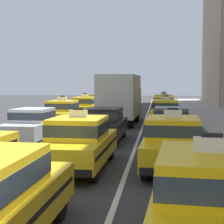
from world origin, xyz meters
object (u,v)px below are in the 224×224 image
object	(u,v)px
taxi_left_sixth	(99,103)
sedan_right_third	(171,122)
taxi_left_fifth	(85,107)
taxi_center_second	(79,142)
taxi_right_nearest	(210,200)
taxi_right_fifth	(164,106)
taxi_right_second	(172,142)
taxi_left_fourth	(63,113)
box_truck_center_fourth	(121,98)
sedan_left_third	(33,124)
sedan_center_third	(104,123)
taxi_right_fourth	(165,112)
taxi_right_sixth	(164,103)

from	to	relation	value
taxi_left_sixth	sedan_right_third	xyz separation A→B (m)	(6.26, -16.66, -0.03)
taxi_left_fifth	taxi_center_second	world-z (taller)	same
taxi_right_nearest	taxi_right_fifth	distance (m)	23.73
sedan_right_third	taxi_right_second	bearing A→B (deg)	-91.57
taxi_left_sixth	taxi_left_fourth	bearing A→B (deg)	-91.46
box_truck_center_fourth	taxi_right_nearest	size ratio (longest dim) A/B	1.51
taxi_right_nearest	taxi_right_second	xyz separation A→B (m)	(-0.37, 5.79, 0.00)
taxi_right_second	taxi_right_nearest	bearing A→B (deg)	-86.37
sedan_left_third	taxi_left_sixth	size ratio (longest dim) A/B	0.94
sedan_center_third	taxi_right_second	size ratio (longest dim) A/B	0.93
sedan_center_third	taxi_right_fifth	bearing A→B (deg)	76.77
taxi_center_second	taxi_right_fourth	size ratio (longest dim) A/B	0.99
taxi_right_fifth	taxi_right_sixth	world-z (taller)	same
taxi_left_fourth	sedan_right_third	world-z (taller)	taxi_left_fourth
taxi_right_second	taxi_right_fifth	world-z (taller)	same
box_truck_center_fourth	taxi_right_second	size ratio (longest dim) A/B	1.52
taxi_right_nearest	taxi_right_sixth	world-z (taller)	same
sedan_center_third	taxi_right_sixth	xyz separation A→B (m)	(3.04, 18.18, 0.03)
sedan_left_third	taxi_right_nearest	size ratio (longest dim) A/B	0.94
sedan_left_third	taxi_center_second	xyz separation A→B (m)	(3.26, -4.92, 0.03)
sedan_right_third	taxi_left_sixth	bearing A→B (deg)	110.60
sedan_center_third	box_truck_center_fourth	size ratio (longest dim) A/B	0.61
taxi_right_nearest	taxi_right_fourth	xyz separation A→B (m)	(-0.37, 17.86, 0.00)
box_truck_center_fourth	taxi_left_sixth	bearing A→B (deg)	107.42
taxi_right_second	taxi_right_sixth	xyz separation A→B (m)	(0.07, 23.34, 0.00)
taxi_right_sixth	sedan_center_third	bearing A→B (deg)	-99.50
sedan_center_third	box_truck_center_fourth	bearing A→B (deg)	89.78
taxi_center_second	taxi_right_fifth	xyz separation A→B (m)	(2.97, 18.33, 0.00)
box_truck_center_fourth	taxi_right_sixth	size ratio (longest dim) A/B	1.51
taxi_left_sixth	box_truck_center_fourth	xyz separation A→B (m)	(3.15, -10.05, 0.90)
taxi_left_fifth	sedan_right_third	xyz separation A→B (m)	(6.40, -10.55, -0.03)
taxi_left_fifth	taxi_right_sixth	xyz separation A→B (m)	(6.30, 6.63, 0.00)
taxi_left_fourth	box_truck_center_fourth	distance (m)	4.19
taxi_right_nearest	box_truck_center_fourth	bearing A→B (deg)	100.10
taxi_center_second	taxi_right_sixth	size ratio (longest dim) A/B	0.99
taxi_left_sixth	sedan_left_third	bearing A→B (deg)	-90.32
taxi_left_fifth	taxi_right_fifth	bearing A→B (deg)	11.15
taxi_center_second	taxi_right_second	size ratio (longest dim) A/B	0.99
sedan_left_third	taxi_left_fifth	bearing A→B (deg)	90.17
taxi_right_fourth	taxi_center_second	bearing A→B (deg)	-103.27
taxi_right_fifth	taxi_right_sixth	xyz separation A→B (m)	(0.04, 5.39, 0.00)
taxi_left_fifth	taxi_right_fifth	distance (m)	6.39
taxi_left_sixth	taxi_right_sixth	size ratio (longest dim) A/B	1.01
box_truck_center_fourth	taxi_right_fourth	world-z (taller)	box_truck_center_fourth
taxi_right_second	taxi_right_fifth	size ratio (longest dim) A/B	1.00
taxi_left_fifth	taxi_right_fifth	xyz separation A→B (m)	(6.27, 1.24, 0.00)
taxi_right_fourth	taxi_right_sixth	distance (m)	11.26
sedan_left_third	taxi_left_fourth	xyz separation A→B (m)	(-0.21, 6.05, 0.03)
taxi_left_fifth	sedan_left_third	bearing A→B (deg)	-89.83
taxi_right_fifth	taxi_right_second	bearing A→B (deg)	-90.11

